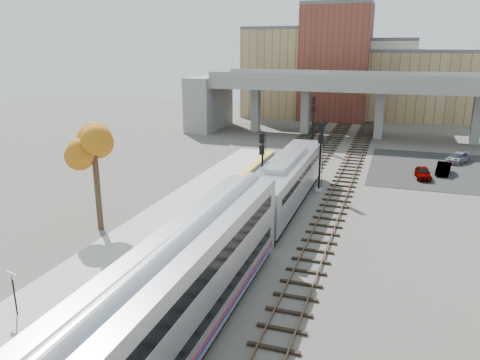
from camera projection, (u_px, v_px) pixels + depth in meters
The scene contains 17 objects.
ground at pixel (234, 255), 30.85m from camera, with size 160.00×160.00×0.00m, color #47423D.
platform at pixel (137, 239), 33.01m from camera, with size 4.50×60.00×0.35m, color #9E9E99.
yellow_strip at pixel (161, 240), 32.38m from camera, with size 0.70×60.00×0.01m, color yellow.
tracks at pixel (290, 199), 41.93m from camera, with size 10.70×95.00×0.25m.
overpass at pixel (366, 98), 68.73m from camera, with size 54.00×12.00×9.50m.
buildings_far at pixel (355, 75), 88.92m from camera, with size 43.00×21.00×20.60m.
parking_lot at pixel (435, 169), 52.08m from camera, with size 14.00×18.00×0.04m, color black.
locomotive at pixel (287, 180), 39.84m from camera, with size 3.02×19.05×4.10m.
coach at pixel (163, 313), 19.10m from camera, with size 3.03×25.00×5.00m.
signal_mast_near at pixel (262, 170), 39.88m from camera, with size 0.60×0.64×6.41m.
signal_mast_mid at pixel (320, 158), 43.32m from camera, with size 0.60×0.64×6.72m.
signal_mast_far at pixel (313, 122), 62.23m from camera, with size 0.60×0.64×6.99m.
station_sign at pixel (13, 285), 23.01m from camera, with size 0.88×0.30×2.27m.
tree at pixel (94, 149), 33.56m from camera, with size 3.60×3.60×8.24m.
car_a at pixel (423, 173), 48.26m from camera, with size 1.41×3.51×1.19m, color #99999E.
car_b at pixel (443, 168), 49.97m from camera, with size 1.29×3.69×1.21m, color #99999E.
car_c at pixel (458, 158), 54.79m from camera, with size 1.62×3.98×1.16m, color #99999E.
Camera 1 is at (9.35, -26.67, 13.32)m, focal length 35.00 mm.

